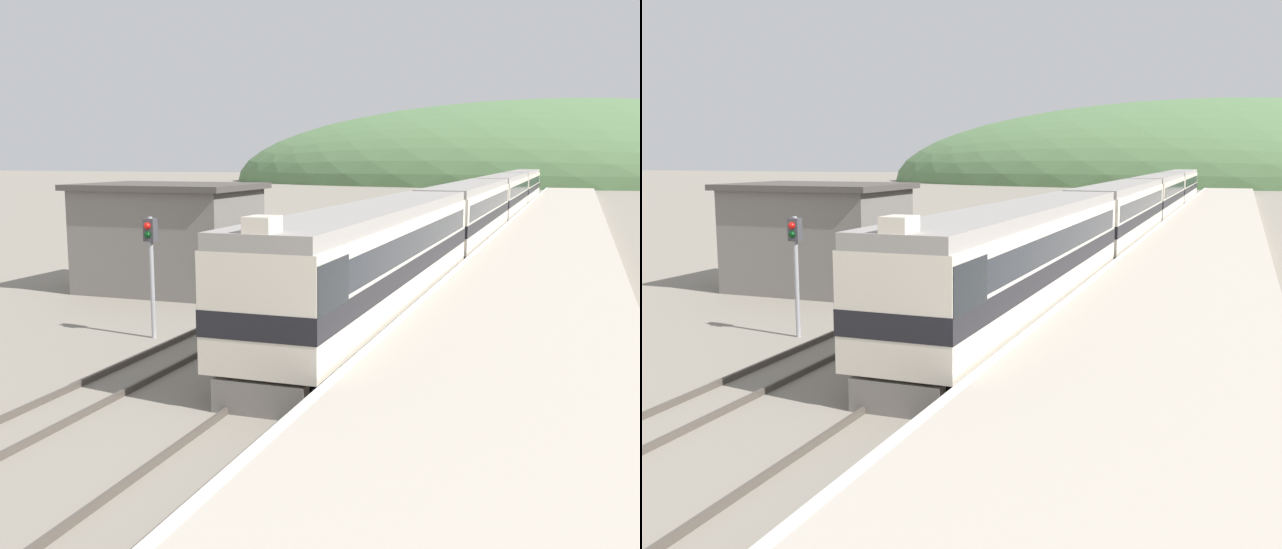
# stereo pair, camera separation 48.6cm
# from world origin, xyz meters

# --- Properties ---
(track_main) EXTENTS (1.52, 180.00, 0.16)m
(track_main) POSITION_xyz_m (0.00, 70.00, 0.08)
(track_main) COLOR #4C443D
(track_main) RESTS_ON ground
(track_siding) EXTENTS (1.52, 180.00, 0.16)m
(track_siding) POSITION_xyz_m (-4.34, 70.00, 0.08)
(track_siding) COLOR #4C443D
(track_siding) RESTS_ON ground
(platform) EXTENTS (6.85, 140.00, 0.98)m
(platform) POSITION_xyz_m (4.98, 50.00, 0.48)
(platform) COLOR #ADA393
(platform) RESTS_ON ground
(distant_hills) EXTENTS (141.85, 63.83, 35.15)m
(distant_hills) POSITION_xyz_m (0.00, 166.80, 0.00)
(distant_hills) COLOR #517547
(distant_hills) RESTS_ON ground
(station_shed) EXTENTS (7.23, 5.30, 4.54)m
(station_shed) POSITION_xyz_m (-9.96, 27.74, 2.29)
(station_shed) COLOR slate
(station_shed) RESTS_ON ground
(express_train_lead_car) EXTENTS (2.85, 21.08, 4.40)m
(express_train_lead_car) POSITION_xyz_m (0.00, 24.60, 2.21)
(express_train_lead_car) COLOR black
(express_train_lead_car) RESTS_ON ground
(carriage_second) EXTENTS (2.84, 21.31, 4.04)m
(carriage_second) POSITION_xyz_m (0.00, 46.92, 2.20)
(carriage_second) COLOR black
(carriage_second) RESTS_ON ground
(carriage_third) EXTENTS (2.84, 21.31, 4.04)m
(carriage_third) POSITION_xyz_m (0.00, 69.11, 2.20)
(carriage_third) COLOR black
(carriage_third) RESTS_ON ground
(carriage_fourth) EXTENTS (2.84, 21.31, 4.04)m
(carriage_fourth) POSITION_xyz_m (0.00, 91.30, 2.20)
(carriage_fourth) COLOR black
(carriage_fourth) RESTS_ON ground
(signal_post_siding) EXTENTS (0.36, 0.42, 3.83)m
(signal_post_siding) POSITION_xyz_m (-6.05, 19.96, 2.75)
(signal_post_siding) COLOR #9E9EA3
(signal_post_siding) RESTS_ON ground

